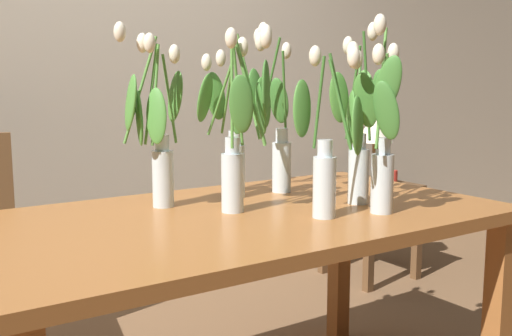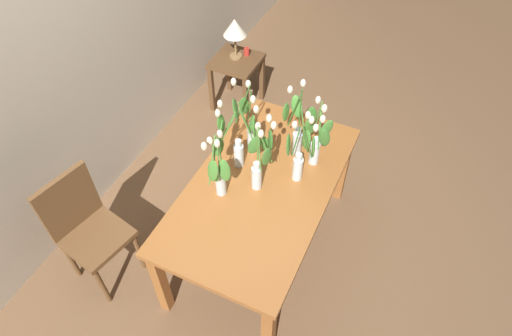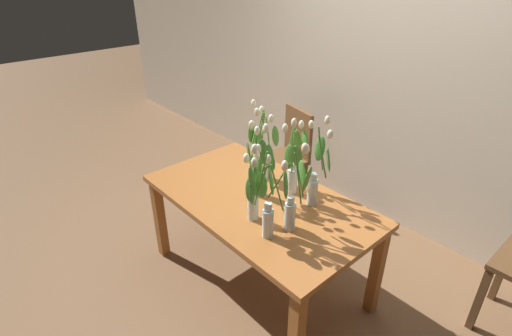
# 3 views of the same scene
# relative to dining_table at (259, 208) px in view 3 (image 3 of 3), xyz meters

# --- Properties ---
(ground_plane) EXTENTS (18.00, 18.00, 0.00)m
(ground_plane) POSITION_rel_dining_table_xyz_m (0.00, 0.00, -0.65)
(ground_plane) COLOR brown
(room_wall_rear) EXTENTS (9.00, 0.10, 2.70)m
(room_wall_rear) POSITION_rel_dining_table_xyz_m (0.00, 1.49, 0.70)
(room_wall_rear) COLOR beige
(room_wall_rear) RESTS_ON ground
(dining_table) EXTENTS (1.60, 0.90, 0.74)m
(dining_table) POSITION_rel_dining_table_xyz_m (0.00, 0.00, 0.00)
(dining_table) COLOR #A3602D
(dining_table) RESTS_ON ground
(tulip_vase_0) EXTENTS (0.20, 0.21, 0.57)m
(tulip_vase_0) POSITION_rel_dining_table_xyz_m (0.00, 0.01, 0.33)
(tulip_vase_0) COLOR silver
(tulip_vase_0) RESTS_ON dining_table
(tulip_vase_1) EXTENTS (0.17, 0.17, 0.59)m
(tulip_vase_1) POSITION_rel_dining_table_xyz_m (0.29, 0.24, 0.28)
(tulip_vase_1) COLOR silver
(tulip_vase_1) RESTS_ON dining_table
(tulip_vase_2) EXTENTS (0.20, 0.23, 0.58)m
(tulip_vase_2) POSITION_rel_dining_table_xyz_m (0.33, -0.25, 0.31)
(tulip_vase_2) COLOR silver
(tulip_vase_2) RESTS_ON dining_table
(tulip_vase_3) EXTENTS (0.23, 0.21, 0.57)m
(tulip_vase_3) POSITION_rel_dining_table_xyz_m (-0.19, 0.21, 0.32)
(tulip_vase_3) COLOR silver
(tulip_vase_3) RESTS_ON dining_table
(tulip_vase_4) EXTENTS (0.19, 0.18, 0.51)m
(tulip_vase_4) POSITION_rel_dining_table_xyz_m (0.17, -0.19, 0.29)
(tulip_vase_4) COLOR silver
(tulip_vase_4) RESTS_ON dining_table
(tulip_vase_5) EXTENTS (0.23, 0.29, 0.59)m
(tulip_vase_5) POSITION_rel_dining_table_xyz_m (0.11, 0.23, 0.33)
(tulip_vase_5) COLOR silver
(tulip_vase_5) RESTS_ON dining_table
(tulip_vase_6) EXTENTS (0.22, 0.24, 0.59)m
(tulip_vase_6) POSITION_rel_dining_table_xyz_m (0.38, -0.09, 0.31)
(tulip_vase_6) COLOR silver
(tulip_vase_6) RESTS_ON dining_table
(dining_chair) EXTENTS (0.47, 0.47, 0.93)m
(dining_chair) POSITION_rel_dining_table_xyz_m (-0.67, 1.00, -0.12)
(dining_chair) COLOR brown
(dining_chair) RESTS_ON ground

